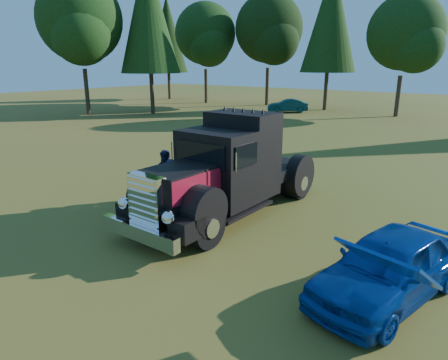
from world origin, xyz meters
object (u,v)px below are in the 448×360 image
spectator_far (167,175)px  diamond_t_truck (225,173)px  spectator_near (173,183)px  hotrod_coupe (389,266)px  distant_teal_car (287,106)px

spectator_far → diamond_t_truck: bearing=-38.0°
diamond_t_truck → spectator_near: 1.84m
hotrod_coupe → spectator_near: (-6.94, 1.17, 0.10)m
distant_teal_car → hotrod_coupe: bearing=-2.9°
spectator_far → hotrod_coupe: bearing=-51.8°
spectator_far → distant_teal_car: size_ratio=0.46×
diamond_t_truck → distant_teal_car: bearing=115.2°
hotrod_coupe → spectator_far: 7.71m
distant_teal_car → diamond_t_truck: bearing=-10.4°
diamond_t_truck → hotrod_coupe: bearing=-17.1°
diamond_t_truck → spectator_far: (-2.33, -0.11, -0.43)m
spectator_near → hotrod_coupe: bearing=-105.4°
diamond_t_truck → spectator_far: 2.38m
hotrod_coupe → diamond_t_truck: bearing=162.9°
hotrod_coupe → spectator_near: size_ratio=2.80×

